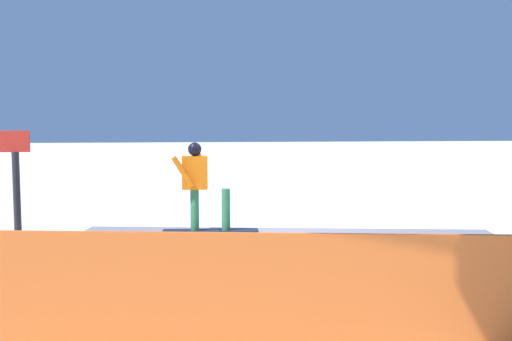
{
  "coord_description": "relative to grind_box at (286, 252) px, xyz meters",
  "views": [
    {
      "loc": [
        1.63,
        8.85,
        2.39
      ],
      "look_at": [
        0.61,
        0.9,
        1.71
      ],
      "focal_mm": 39.37,
      "sensor_mm": 36.0,
      "label": 1
    }
  ],
  "objects": [
    {
      "name": "grind_box",
      "position": [
        0.0,
        0.0,
        0.0
      ],
      "size": [
        6.63,
        1.76,
        0.63
      ],
      "color": "red",
      "rests_on": "ground_plane"
    },
    {
      "name": "safety_fence",
      "position": [
        0.0,
        3.26,
        0.34
      ],
      "size": [
        8.96,
        1.59,
        1.24
      ],
      "primitive_type": "cube",
      "rotation": [
        0.0,
        0.0,
        -0.17
      ],
      "color": "orange",
      "rests_on": "ground_plane"
    },
    {
      "name": "trail_marker",
      "position": [
        3.97,
        0.69,
        0.93
      ],
      "size": [
        0.4,
        0.1,
        2.28
      ],
      "color": "#262628",
      "rests_on": "ground_plane"
    },
    {
      "name": "snowboarder",
      "position": [
        1.39,
        -0.22,
        1.13
      ],
      "size": [
        1.58,
        0.44,
        1.45
      ],
      "color": "black",
      "rests_on": "grind_box"
    },
    {
      "name": "ground_plane",
      "position": [
        0.0,
        0.0,
        -0.28
      ],
      "size": [
        120.0,
        120.0,
        0.0
      ],
      "primitive_type": "plane",
      "color": "white"
    }
  ]
}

